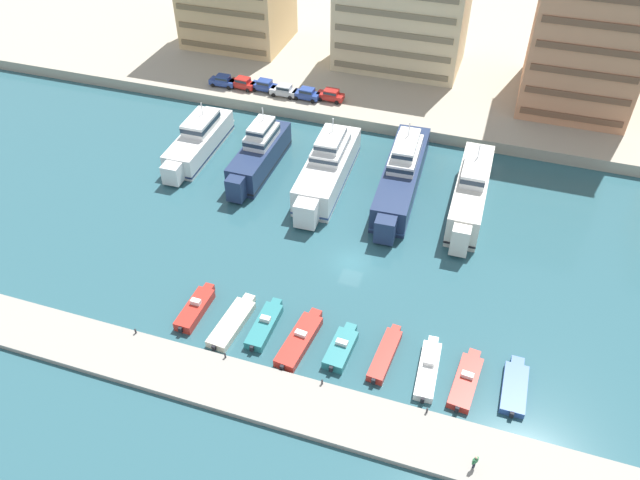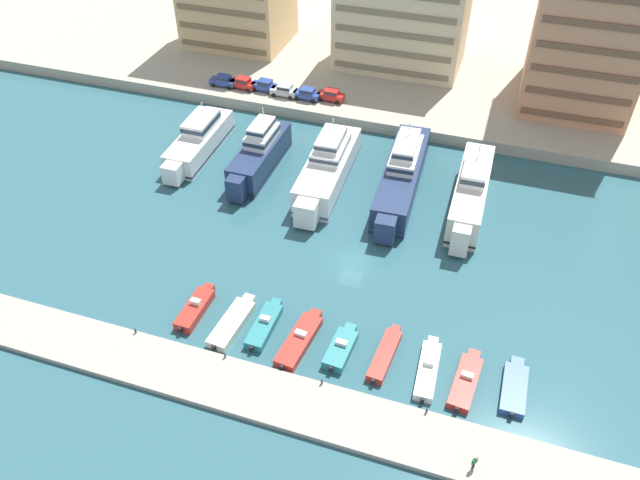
{
  "view_description": "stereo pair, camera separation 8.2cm",
  "coord_description": "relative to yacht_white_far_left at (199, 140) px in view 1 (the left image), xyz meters",
  "views": [
    {
      "loc": [
        12.66,
        -49.98,
        48.44
      ],
      "look_at": [
        -3.67,
        -0.19,
        2.5
      ],
      "focal_mm": 35.0,
      "sensor_mm": 36.0,
      "label": 1
    },
    {
      "loc": [
        12.74,
        -49.95,
        48.44
      ],
      "look_at": [
        -3.67,
        -0.19,
        2.5
      ],
      "focal_mm": 35.0,
      "sensor_mm": 36.0,
      "label": 2
    }
  ],
  "objects": [
    {
      "name": "car_red_left",
      "position": [
        -0.38,
        16.22,
        0.76
      ],
      "size": [
        4.24,
        2.21,
        1.8
      ],
      "color": "red",
      "rests_on": "quay_promenade"
    },
    {
      "name": "bollard_west",
      "position": [
        9.01,
        -32.3,
        -1.04
      ],
      "size": [
        0.2,
        0.2,
        0.61
      ],
      "color": "#2D2D33",
      "rests_on": "pier_dock"
    },
    {
      "name": "motorboat_red_far_left",
      "position": [
        13.14,
        -27.44,
        -1.38
      ],
      "size": [
        1.97,
        6.77,
        1.57
      ],
      "color": "red",
      "rests_on": "ground"
    },
    {
      "name": "motorboat_teal_mid_left",
      "position": [
        20.79,
        -27.26,
        -1.44
      ],
      "size": [
        1.94,
        6.98,
        1.4
      ],
      "color": "teal",
      "rests_on": "ground"
    },
    {
      "name": "motorboat_blue_far_right",
      "position": [
        45.47,
        -26.99,
        -1.57
      ],
      "size": [
        2.2,
        6.8,
        0.81
      ],
      "color": "#33569E",
      "rests_on": "ground"
    },
    {
      "name": "motorboat_red_center_right",
      "position": [
        33.23,
        -27.07,
        -1.49
      ],
      "size": [
        2.11,
        7.4,
        0.89
      ],
      "color": "red",
      "rests_on": "ground"
    },
    {
      "name": "car_blue_center",
      "position": [
        10.29,
        16.05,
        0.76
      ],
      "size": [
        4.17,
        2.06,
        1.8
      ],
      "color": "#28428E",
      "rests_on": "quay_promenade"
    },
    {
      "name": "motorboat_teal_center",
      "position": [
        28.99,
        -27.71,
        -1.41
      ],
      "size": [
        2.38,
        6.04,
        1.4
      ],
      "color": "teal",
      "rests_on": "ground"
    },
    {
      "name": "car_blue_far_left",
      "position": [
        -3.65,
        15.99,
        0.76
      ],
      "size": [
        4.11,
        1.94,
        1.8
      ],
      "color": "#28428E",
      "rests_on": "quay_promenade"
    },
    {
      "name": "pedestrian_near_edge",
      "position": [
        42.9,
        -36.28,
        -0.4
      ],
      "size": [
        0.46,
        0.5,
        1.63
      ],
      "color": "#282D3D",
      "rests_on": "pier_dock"
    },
    {
      "name": "apartment_block_left",
      "position": [
        20.88,
        32.56,
        9.09
      ],
      "size": [
        20.59,
        12.63,
        20.51
      ],
      "color": "beige",
      "rests_on": "quay_promenade"
    },
    {
      "name": "bollard_east",
      "position": [
        38.27,
        -32.3,
        -1.04
      ],
      "size": [
        0.2,
        0.2,
        0.61
      ],
      "color": "#2D2D33",
      "rests_on": "pier_dock"
    },
    {
      "name": "yacht_navy_center_left",
      "position": [
        28.63,
        0.38,
        0.41
      ],
      "size": [
        5.23,
        22.89,
        8.16
      ],
      "color": "navy",
      "rests_on": "ground"
    },
    {
      "name": "motorboat_white_mid_right",
      "position": [
        37.5,
        -27.5,
        -1.5
      ],
      "size": [
        2.09,
        7.72,
        1.3
      ],
      "color": "white",
      "rests_on": "ground"
    },
    {
      "name": "bollard_east_mid",
      "position": [
        28.52,
        -32.3,
        -1.04
      ],
      "size": [
        0.2,
        0.2,
        0.61
      ],
      "color": "#2D2D33",
      "rests_on": "pier_dock"
    },
    {
      "name": "motorboat_red_right",
      "position": [
        41.1,
        -27.69,
        -1.52
      ],
      "size": [
        2.6,
        7.38,
        1.17
      ],
      "color": "red",
      "rests_on": "ground"
    },
    {
      "name": "bollard_west_mid",
      "position": [
        18.76,
        -32.3,
        -1.04
      ],
      "size": [
        0.2,
        0.2,
        0.61
      ],
      "color": "#2D2D33",
      "rests_on": "pier_dock"
    },
    {
      "name": "car_silver_center_left",
      "position": [
        6.62,
        15.99,
        0.76
      ],
      "size": [
        4.1,
        1.92,
        1.8
      ],
      "color": "#B7BCC1",
      "rests_on": "quay_promenade"
    },
    {
      "name": "quay_promenade",
      "position": [
        26.42,
        47.61,
        -1.07
      ],
      "size": [
        180.0,
        70.0,
        1.71
      ],
      "primitive_type": "cube",
      "color": "#ADA38E",
      "rests_on": "ground"
    },
    {
      "name": "yacht_navy_left",
      "position": [
        9.57,
        -1.15,
        0.45
      ],
      "size": [
        4.0,
        16.35,
        8.18
      ],
      "color": "navy",
      "rests_on": "ground"
    },
    {
      "name": "apartment_block_mid_left",
      "position": [
        48.6,
        28.87,
        11.71
      ],
      "size": [
        15.51,
        18.2,
        25.74
      ],
      "color": "tan",
      "rests_on": "quay_promenade"
    },
    {
      "name": "yacht_white_far_left",
      "position": [
        0.0,
        0.0,
        0.0
      ],
      "size": [
        4.45,
        17.0,
        6.62
      ],
      "color": "white",
      "rests_on": "ground"
    },
    {
      "name": "yacht_white_mid_left",
      "position": [
        19.18,
        -1.4,
        0.46
      ],
      "size": [
        5.41,
        19.92,
        8.21
      ],
      "color": "white",
      "rests_on": "ground"
    },
    {
      "name": "yacht_ivory_center",
      "position": [
        37.53,
        -0.93,
        0.51
      ],
      "size": [
        3.96,
        19.52,
        7.67
      ],
      "color": "silver",
      "rests_on": "ground"
    },
    {
      "name": "car_red_center_right",
      "position": [
        13.91,
        16.84,
        0.76
      ],
      "size": [
        4.17,
        2.07,
        1.8
      ],
      "color": "red",
      "rests_on": "quay_promenade"
    },
    {
      "name": "pier_dock",
      "position": [
        26.42,
        -34.92,
        -1.65
      ],
      "size": [
        120.0,
        5.73,
        0.56
      ],
      "primitive_type": "cube",
      "color": "#9E998E",
      "rests_on": "ground"
    },
    {
      "name": "motorboat_cream_left",
      "position": [
        17.52,
        -27.95,
        -1.5
      ],
      "size": [
        2.71,
        7.83,
        0.87
      ],
      "color": "beige",
      "rests_on": "ground"
    },
    {
      "name": "car_blue_mid_left",
      "position": [
        3.13,
        16.58,
        0.76
      ],
      "size": [
        4.17,
        2.06,
        1.8
      ],
      "color": "#28428E",
      "rests_on": "quay_promenade"
    },
    {
      "name": "motorboat_red_center_left",
      "position": [
        24.8,
        -27.97,
        -1.44
      ],
      "size": [
        2.87,
        8.13,
        1.33
      ],
      "color": "red",
      "rests_on": "ground"
    },
    {
      "name": "ground_plane",
      "position": [
        26.42,
        -15.13,
        -1.93
      ],
      "size": [
        400.0,
        400.0,
        0.0
      ],
      "primitive_type": "plane",
      "color": "#2D5B66"
    }
  ]
}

